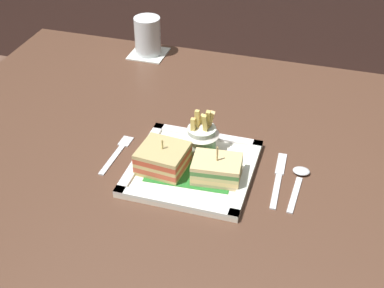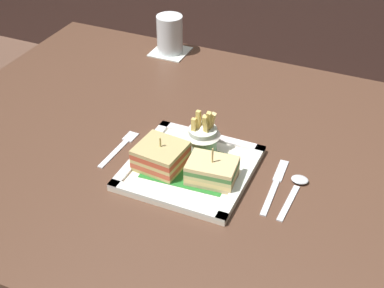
# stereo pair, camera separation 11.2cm
# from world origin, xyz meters

# --- Properties ---
(dining_table) EXTENTS (1.25, 0.93, 0.74)m
(dining_table) POSITION_xyz_m (0.00, 0.00, 0.63)
(dining_table) COLOR #533627
(dining_table) RESTS_ON ground_plane
(square_plate) EXTENTS (0.25, 0.25, 0.02)m
(square_plate) POSITION_xyz_m (0.02, -0.07, 0.74)
(square_plate) COLOR white
(square_plate) RESTS_ON dining_table
(sandwich_half_left) EXTENTS (0.10, 0.10, 0.07)m
(sandwich_half_left) POSITION_xyz_m (-0.03, -0.09, 0.77)
(sandwich_half_left) COLOR tan
(sandwich_half_left) RESTS_ON square_plate
(sandwich_half_right) EXTENTS (0.10, 0.08, 0.08)m
(sandwich_half_right) POSITION_xyz_m (0.08, -0.09, 0.77)
(sandwich_half_right) COLOR #D4B283
(sandwich_half_right) RESTS_ON square_plate
(fries_cup) EXTENTS (0.08, 0.08, 0.10)m
(fries_cup) POSITION_xyz_m (0.03, -0.01, 0.79)
(fries_cup) COLOR silver
(fries_cup) RESTS_ON square_plate
(drink_coaster) EXTENTS (0.10, 0.10, 0.00)m
(drink_coaster) POSITION_xyz_m (-0.25, 0.40, 0.74)
(drink_coaster) COLOR silver
(drink_coaster) RESTS_ON dining_table
(water_glass) EXTENTS (0.07, 0.07, 0.11)m
(water_glass) POSITION_xyz_m (-0.25, 0.40, 0.79)
(water_glass) COLOR silver
(water_glass) RESTS_ON dining_table
(fork) EXTENTS (0.03, 0.14, 0.00)m
(fork) POSITION_xyz_m (-0.15, -0.06, 0.74)
(fork) COLOR silver
(fork) RESTS_ON dining_table
(knife) EXTENTS (0.02, 0.18, 0.00)m
(knife) POSITION_xyz_m (0.20, -0.05, 0.74)
(knife) COLOR silver
(knife) RESTS_ON dining_table
(spoon) EXTENTS (0.04, 0.14, 0.01)m
(spoon) POSITION_xyz_m (0.24, -0.04, 0.74)
(spoon) COLOR silver
(spoon) RESTS_ON dining_table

